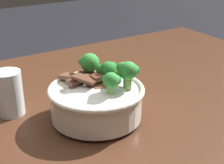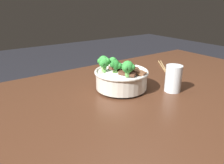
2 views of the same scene
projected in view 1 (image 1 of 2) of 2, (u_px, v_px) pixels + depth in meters
dining_table at (72, 156)px, 0.86m from camera, size 1.55×0.87×0.76m
rice_bowl at (97, 96)px, 0.75m from camera, size 0.22×0.22×0.14m
drinking_glass at (9, 96)px, 0.78m from camera, size 0.06×0.06×0.11m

